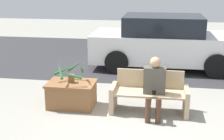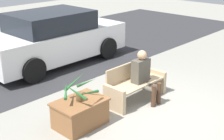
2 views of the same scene
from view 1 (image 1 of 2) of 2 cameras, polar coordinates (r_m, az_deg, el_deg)
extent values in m
plane|color=gray|center=(5.78, 4.29, -10.42)|extent=(30.00, 30.00, 0.00)
cube|color=#2D2D30|center=(10.84, 6.63, 2.38)|extent=(20.00, 6.00, 0.01)
cube|color=tan|center=(6.38, 0.23, -5.08)|extent=(0.09, 0.58, 0.53)
cube|color=tan|center=(6.35, 13.39, -5.68)|extent=(0.09, 0.58, 0.53)
cube|color=tan|center=(6.27, 6.83, -4.18)|extent=(1.36, 0.54, 0.04)
cube|color=tan|center=(6.46, 6.99, -1.59)|extent=(1.36, 0.04, 0.38)
cube|color=#4C473D|center=(6.13, 7.79, -1.87)|extent=(0.43, 0.22, 0.53)
sphere|color=tan|center=(6.01, 7.92, 1.41)|extent=(0.21, 0.21, 0.21)
cylinder|color=#4C473D|center=(6.03, 6.71, -5.37)|extent=(0.11, 0.45, 0.11)
cylinder|color=#4C473D|center=(6.03, 8.54, -5.45)|extent=(0.11, 0.45, 0.11)
cylinder|color=#472D1E|center=(5.88, 6.58, -7.34)|extent=(0.10, 0.10, 0.49)
cylinder|color=#472D1E|center=(5.87, 8.46, -7.43)|extent=(0.10, 0.10, 0.49)
cube|color=black|center=(5.97, 7.68, -4.12)|extent=(0.07, 0.09, 0.12)
cube|color=brown|center=(6.62, -7.37, -4.43)|extent=(0.94, 0.64, 0.53)
cube|color=brown|center=(6.54, -7.45, -2.42)|extent=(0.99, 0.69, 0.04)
cylinder|color=brown|center=(6.50, -7.48, -1.54)|extent=(0.14, 0.14, 0.17)
cone|color=#26602D|center=(6.42, -5.59, 0.26)|extent=(0.14, 0.47, 0.30)
cone|color=#26602D|center=(6.61, -6.58, 0.85)|extent=(0.45, 0.19, 0.34)
cone|color=#26602D|center=(6.67, -8.71, 0.03)|extent=(0.38, 0.43, 0.15)
cone|color=#26602D|center=(6.41, -9.50, 0.06)|extent=(0.26, 0.45, 0.30)
cone|color=#26602D|center=(6.23, -7.80, -0.91)|extent=(0.51, 0.14, 0.19)
cube|color=silver|center=(9.52, 9.78, 4.14)|extent=(4.39, 1.80, 0.81)
cube|color=black|center=(9.40, 9.31, 8.20)|extent=(2.28, 1.66, 0.54)
cylinder|color=black|center=(8.85, 18.59, 0.67)|extent=(0.67, 0.18, 0.67)
cylinder|color=black|center=(10.58, 17.05, 3.27)|extent=(0.67, 0.18, 0.67)
cylinder|color=black|center=(8.79, 0.86, 1.44)|extent=(0.67, 0.18, 0.67)
cylinder|color=black|center=(10.53, 2.23, 3.92)|extent=(0.67, 0.18, 0.67)
camera|label=2|loc=(5.57, -63.99, 13.12)|focal=50.00mm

